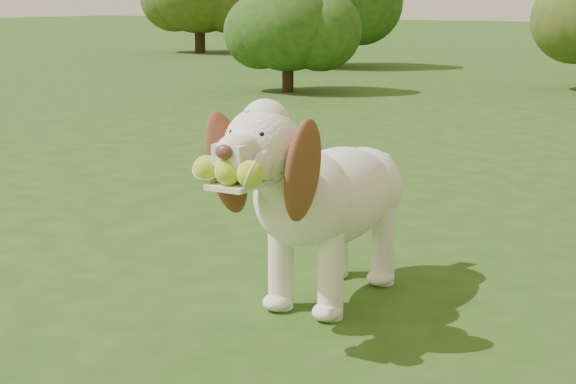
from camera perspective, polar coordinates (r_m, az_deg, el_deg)
The scene contains 3 objects.
ground at distance 3.08m, azimuth -0.16°, elevation -9.05°, with size 80.00×80.00×0.00m, color #234513.
dog at distance 3.24m, azimuth 2.24°, elevation 0.05°, with size 0.44×1.24×0.81m.
shrub_a at distance 10.81m, azimuth -0.01°, elevation 10.82°, with size 1.34×1.34×1.39m.
Camera 1 is at (1.57, -2.40, 1.13)m, focal length 55.00 mm.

